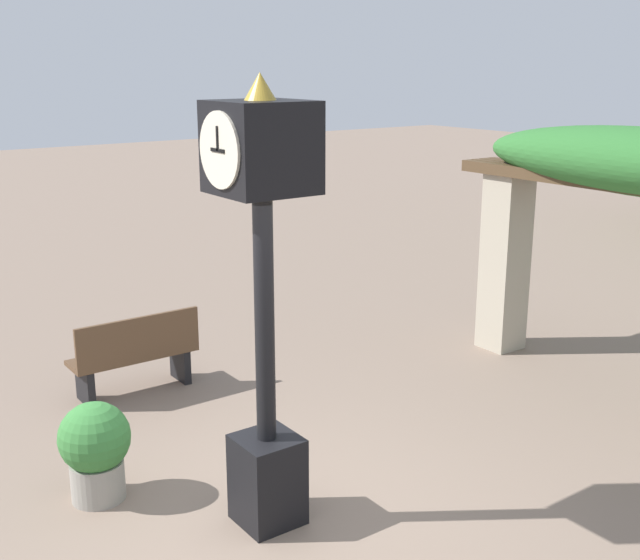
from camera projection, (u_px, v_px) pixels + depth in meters
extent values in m
plane|color=#7F6B5B|center=(274.00, 530.00, 6.14)|extent=(60.00, 60.00, 0.00)
cube|color=black|center=(268.00, 479.00, 6.18)|extent=(0.46, 0.46, 0.71)
cylinder|color=black|center=(265.00, 323.00, 5.85)|extent=(0.15, 0.15, 1.83)
cylinder|color=gold|center=(262.00, 196.00, 5.61)|extent=(0.23, 0.23, 0.04)
cube|color=black|center=(261.00, 147.00, 5.52)|extent=(0.63, 0.63, 0.63)
cylinder|color=beige|center=(219.00, 150.00, 5.33)|extent=(0.52, 0.02, 0.52)
cylinder|color=beige|center=(300.00, 145.00, 5.70)|extent=(0.52, 0.02, 0.52)
cube|color=black|center=(217.00, 150.00, 5.32)|extent=(0.18, 0.01, 0.02)
cube|color=black|center=(217.00, 139.00, 5.30)|extent=(0.02, 0.01, 0.16)
cone|color=gold|center=(260.00, 86.00, 5.41)|extent=(0.22, 0.22, 0.19)
cube|color=#A89E89|center=(505.00, 262.00, 9.83)|extent=(0.45, 0.45, 2.19)
cube|color=#4C3823|center=(635.00, 188.00, 7.99)|extent=(4.66, 0.13, 0.13)
cylinder|color=gray|center=(98.00, 480.00, 6.55)|extent=(0.44, 0.44, 0.33)
sphere|color=#387A38|center=(94.00, 437.00, 6.45)|extent=(0.58, 0.58, 0.58)
cube|color=brown|center=(133.00, 355.00, 8.64)|extent=(0.42, 1.37, 0.05)
cube|color=brown|center=(139.00, 338.00, 8.43)|extent=(0.04, 1.37, 0.45)
cube|color=black|center=(180.00, 363.00, 9.01)|extent=(0.38, 0.08, 0.39)
cube|color=black|center=(85.00, 386.00, 8.39)|extent=(0.38, 0.08, 0.39)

